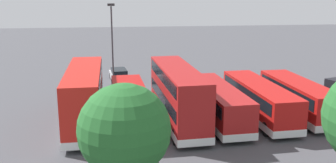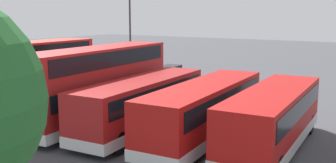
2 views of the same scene
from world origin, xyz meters
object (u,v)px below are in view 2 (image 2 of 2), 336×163
at_px(bus_single_deck_third, 142,103).
at_px(lamp_post_tall, 130,28).
at_px(bus_double_decker_sixth, 25,72).
at_px(car_hatchback_silver, 170,73).
at_px(bus_single_deck_second, 205,109).
at_px(bus_single_deck_fifth, 58,89).
at_px(bus_single_deck_near_end, 273,117).
at_px(waste_bin_yellow, 285,99).
at_px(bus_double_decker_fourth, 99,82).

relative_size(bus_single_deck_third, lamp_post_tall, 1.15).
xyz_separation_m(bus_double_decker_sixth, car_hatchback_silver, (-2.66, -15.09, -1.75)).
bearing_deg(bus_single_deck_third, bus_single_deck_second, -171.55).
distance_m(bus_single_deck_second, bus_single_deck_third, 3.70).
height_order(bus_single_deck_fifth, lamp_post_tall, lamp_post_tall).
height_order(bus_single_deck_third, lamp_post_tall, lamp_post_tall).
bearing_deg(bus_single_deck_near_end, waste_bin_yellow, -77.24).
bearing_deg(bus_single_deck_second, car_hatchback_silver, -52.34).
bearing_deg(lamp_post_tall, car_hatchback_silver, -95.58).
height_order(bus_single_deck_fifth, bus_double_decker_sixth, bus_double_decker_sixth).
bearing_deg(waste_bin_yellow, bus_double_decker_sixth, 33.18).
relative_size(bus_double_decker_fourth, lamp_post_tall, 1.27).
xyz_separation_m(bus_single_deck_second, waste_bin_yellow, (-1.30, -10.08, -1.15)).
height_order(bus_double_decker_fourth, waste_bin_yellow, bus_double_decker_fourth).
bearing_deg(bus_single_deck_near_end, bus_double_decker_sixth, 1.06).
xyz_separation_m(bus_single_deck_near_end, bus_single_deck_second, (3.53, 0.25, 0.00)).
relative_size(bus_single_deck_near_end, bus_single_deck_third, 0.97).
distance_m(bus_single_deck_near_end, waste_bin_yellow, 10.15).
distance_m(bus_double_decker_sixth, waste_bin_yellow, 18.67).
distance_m(bus_single_deck_third, bus_double_decker_fourth, 3.36).
relative_size(bus_single_deck_second, bus_single_deck_fifth, 1.06).
height_order(car_hatchback_silver, waste_bin_yellow, car_hatchback_silver).
distance_m(bus_double_decker_fourth, waste_bin_yellow, 13.53).
distance_m(bus_single_deck_near_end, bus_double_decker_sixth, 17.79).
bearing_deg(waste_bin_yellow, lamp_post_tall, 3.07).
bearing_deg(bus_double_decker_sixth, bus_single_deck_second, -179.68).
relative_size(bus_double_decker_fourth, bus_single_deck_fifth, 1.11).
relative_size(lamp_post_tall, waste_bin_yellow, 9.65).
height_order(bus_single_deck_near_end, waste_bin_yellow, bus_single_deck_near_end).
relative_size(bus_single_deck_third, waste_bin_yellow, 11.09).
bearing_deg(bus_single_deck_near_end, bus_single_deck_third, 6.29).
distance_m(bus_single_deck_second, bus_single_deck_fifth, 10.71).
xyz_separation_m(bus_single_deck_second, car_hatchback_silver, (11.58, -15.01, -0.92)).
relative_size(bus_single_deck_third, bus_double_decker_sixth, 0.91).
relative_size(bus_single_deck_third, bus_single_deck_fifth, 1.01).
bearing_deg(bus_double_decker_sixth, bus_double_decker_fourth, 176.82).
bearing_deg(waste_bin_yellow, bus_single_deck_third, 64.97).
bearing_deg(bus_single_deck_fifth, waste_bin_yellow, -139.09).
xyz_separation_m(bus_single_deck_third, bus_double_decker_sixth, (10.58, -0.46, 0.83)).
xyz_separation_m(bus_double_decker_fourth, bus_single_deck_fifth, (3.80, -0.16, -0.83)).
relative_size(bus_single_deck_near_end, waste_bin_yellow, 10.80).
height_order(bus_single_deck_second, bus_single_deck_third, same).
height_order(bus_double_decker_sixth, waste_bin_yellow, bus_double_decker_sixth).
xyz_separation_m(bus_single_deck_second, bus_double_decker_fourth, (6.91, 0.49, 0.83)).
distance_m(bus_single_deck_second, bus_double_decker_fourth, 6.98).
xyz_separation_m(bus_single_deck_third, car_hatchback_silver, (7.92, -15.55, -0.92)).
bearing_deg(lamp_post_tall, bus_single_deck_third, 130.53).
height_order(bus_single_deck_second, bus_double_decker_fourth, bus_double_decker_fourth).
xyz_separation_m(bus_single_deck_third, waste_bin_yellow, (-4.96, -10.63, -1.14)).
relative_size(bus_single_deck_second, bus_single_deck_third, 1.05).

